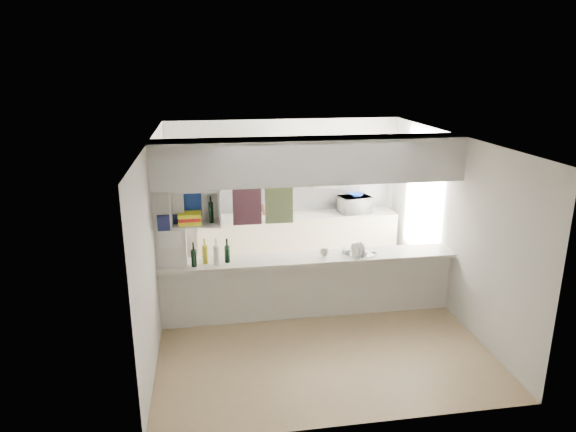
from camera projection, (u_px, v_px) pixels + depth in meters
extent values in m
plane|color=tan|center=(309.00, 315.00, 7.53)|extent=(4.80, 4.80, 0.00)
plane|color=white|center=(311.00, 138.00, 6.78)|extent=(4.80, 4.80, 0.00)
plane|color=silver|center=(284.00, 191.00, 9.42)|extent=(4.20, 0.00, 4.20)
plane|color=silver|center=(155.00, 239.00, 6.83)|extent=(0.00, 4.80, 4.80)
plane|color=silver|center=(451.00, 224.00, 7.47)|extent=(0.00, 4.80, 4.80)
cube|color=silver|center=(309.00, 288.00, 7.40)|extent=(4.20, 0.15, 0.88)
cube|color=beige|center=(309.00, 258.00, 7.27)|extent=(4.20, 0.50, 0.04)
cube|color=white|center=(311.00, 161.00, 6.86)|extent=(4.20, 0.50, 0.60)
cube|color=silver|center=(171.00, 238.00, 6.86)|extent=(0.40, 0.18, 2.60)
cube|color=#191E4C|center=(169.00, 223.00, 6.70)|extent=(0.30, 0.01, 0.22)
cube|color=white|center=(170.00, 239.00, 6.77)|extent=(0.30, 0.01, 0.24)
cube|color=black|center=(247.00, 203.00, 7.12)|extent=(0.40, 0.02, 0.62)
cube|color=#165466|center=(279.00, 202.00, 7.19)|extent=(0.40, 0.02, 0.62)
cube|color=white|center=(196.00, 224.00, 6.76)|extent=(0.65, 0.35, 0.02)
cube|color=white|center=(194.00, 189.00, 6.63)|extent=(0.65, 0.35, 0.02)
cube|color=white|center=(196.00, 204.00, 6.85)|extent=(0.65, 0.02, 0.50)
cube|color=white|center=(171.00, 208.00, 6.65)|extent=(0.02, 0.35, 0.50)
cube|color=white|center=(219.00, 206.00, 6.74)|extent=(0.02, 0.35, 0.50)
cube|color=yellow|center=(190.00, 222.00, 6.74)|extent=(0.30, 0.24, 0.05)
cube|color=red|center=(190.00, 218.00, 6.72)|extent=(0.28, 0.22, 0.05)
cube|color=yellow|center=(190.00, 215.00, 6.71)|extent=(0.30, 0.24, 0.05)
cube|color=navy|center=(192.00, 205.00, 6.80)|extent=(0.26, 0.02, 0.34)
cylinder|color=black|center=(211.00, 213.00, 6.75)|extent=(0.06, 0.06, 0.28)
cube|color=silver|center=(297.00, 239.00, 9.41)|extent=(3.60, 0.60, 0.90)
cube|color=beige|center=(297.00, 215.00, 9.28)|extent=(3.60, 0.63, 0.03)
cube|color=silver|center=(295.00, 195.00, 9.46)|extent=(3.60, 0.03, 0.60)
cube|color=silver|center=(285.00, 161.00, 9.09)|extent=(2.62, 0.34, 0.72)
cube|color=white|center=(327.00, 182.00, 9.26)|extent=(0.60, 0.46, 0.12)
cube|color=silver|center=(330.00, 187.00, 9.05)|extent=(0.60, 0.02, 0.05)
imported|color=white|center=(355.00, 204.00, 9.36)|extent=(0.62, 0.48, 0.31)
imported|color=navy|center=(356.00, 195.00, 9.29)|extent=(0.26, 0.26, 0.06)
cube|color=silver|center=(360.00, 255.00, 7.31)|extent=(0.44, 0.39, 0.01)
cylinder|color=white|center=(355.00, 249.00, 7.24)|extent=(0.07, 0.18, 0.19)
cylinder|color=white|center=(358.00, 249.00, 7.27)|extent=(0.07, 0.18, 0.19)
cylinder|color=white|center=(361.00, 248.00, 7.29)|extent=(0.07, 0.18, 0.19)
imported|color=white|center=(324.00, 252.00, 7.25)|extent=(0.16, 0.16, 0.10)
cylinder|color=black|center=(194.00, 258.00, 6.89)|extent=(0.08, 0.08, 0.23)
cylinder|color=black|center=(193.00, 246.00, 6.84)|extent=(0.03, 0.03, 0.11)
cylinder|color=olive|center=(205.00, 255.00, 6.99)|extent=(0.08, 0.08, 0.25)
cylinder|color=olive|center=(204.00, 242.00, 6.93)|extent=(0.03, 0.03, 0.11)
cylinder|color=silver|center=(216.00, 256.00, 6.93)|extent=(0.08, 0.08, 0.27)
cylinder|color=silver|center=(216.00, 243.00, 6.88)|extent=(0.03, 0.03, 0.11)
cylinder|color=black|center=(227.00, 254.00, 7.03)|extent=(0.08, 0.08, 0.23)
cylinder|color=black|center=(227.00, 242.00, 6.98)|extent=(0.03, 0.03, 0.11)
cylinder|color=silver|center=(347.00, 251.00, 7.39)|extent=(0.13, 0.13, 0.07)
cube|color=silver|center=(361.00, 253.00, 7.33)|extent=(0.13, 0.09, 0.06)
cube|color=black|center=(371.00, 253.00, 7.39)|extent=(0.14, 0.07, 0.01)
cylinder|color=black|center=(252.00, 212.00, 9.18)|extent=(0.10, 0.10, 0.13)
cube|color=#58331E|center=(266.00, 209.00, 9.24)|extent=(0.11, 0.10, 0.20)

